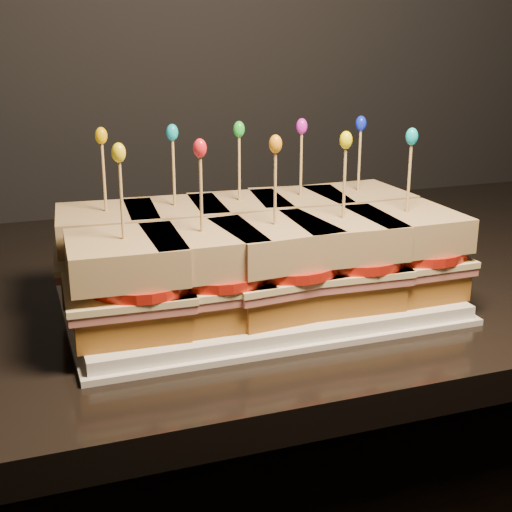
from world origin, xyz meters
name	(u,v)px	position (x,y,z in m)	size (l,w,h in m)	color
granite_slab	(260,279)	(-0.76, 1.68, 0.92)	(2.69, 0.66, 0.03)	black
platter	(256,298)	(-0.81, 1.56, 0.94)	(0.37, 0.23, 0.02)	white
platter_rim	(256,304)	(-0.81, 1.56, 0.94)	(0.38, 0.24, 0.01)	white
sandwich_0_bread_bot	(111,277)	(-0.95, 1.61, 0.96)	(0.10, 0.10, 0.03)	brown
sandwich_0_ham	(109,261)	(-0.95, 1.61, 0.98)	(0.11, 0.10, 0.01)	#B0625A
sandwich_0_cheese	(109,254)	(-0.95, 1.61, 0.99)	(0.11, 0.10, 0.01)	beige
sandwich_0_tomato	(121,248)	(-0.94, 1.61, 1.00)	(0.10, 0.10, 0.01)	red
sandwich_0_bread_top	(107,227)	(-0.95, 1.61, 1.02)	(0.10, 0.10, 0.03)	brown
sandwich_0_pick	(104,181)	(-0.95, 1.61, 1.06)	(0.00, 0.00, 0.09)	tan
sandwich_0_frill	(101,136)	(-0.95, 1.61, 1.11)	(0.01, 0.01, 0.02)	#E5A901
sandwich_1_bread_bot	(177,270)	(-0.88, 1.61, 0.96)	(0.10, 0.10, 0.03)	brown
sandwich_1_ham	(177,254)	(-0.88, 1.61, 0.98)	(0.11, 0.10, 0.01)	#B0625A
sandwich_1_cheese	(176,248)	(-0.88, 1.61, 0.99)	(0.11, 0.10, 0.01)	beige
sandwich_1_tomato	(189,241)	(-0.86, 1.61, 1.00)	(0.10, 0.10, 0.01)	red
sandwich_1_bread_top	(175,221)	(-0.88, 1.61, 1.02)	(0.10, 0.10, 0.03)	brown
sandwich_1_pick	(174,177)	(-0.88, 1.61, 1.06)	(0.00, 0.00, 0.09)	tan
sandwich_1_frill	(172,132)	(-0.88, 1.61, 1.11)	(0.01, 0.01, 0.02)	#10A6BF
sandwich_2_bread_bot	(240,263)	(-0.81, 1.61, 0.96)	(0.10, 0.10, 0.03)	brown
sandwich_2_ham	(240,248)	(-0.81, 1.61, 0.98)	(0.11, 0.10, 0.01)	#B0625A
sandwich_2_cheese	(240,241)	(-0.81, 1.61, 0.99)	(0.11, 0.10, 0.01)	beige
sandwich_2_tomato	(252,235)	(-0.79, 1.61, 1.00)	(0.10, 0.10, 0.01)	red
sandwich_2_bread_top	(240,216)	(-0.81, 1.61, 1.02)	(0.10, 0.10, 0.03)	brown
sandwich_2_pick	(239,172)	(-0.81, 1.61, 1.06)	(0.00, 0.00, 0.09)	tan
sandwich_2_frill	(239,129)	(-0.81, 1.61, 1.11)	(0.01, 0.01, 0.02)	green
sandwich_3_bread_bot	(299,256)	(-0.74, 1.61, 0.96)	(0.10, 0.10, 0.03)	brown
sandwich_3_ham	(300,241)	(-0.74, 1.61, 0.98)	(0.11, 0.10, 0.01)	#B0625A
sandwich_3_cheese	(300,235)	(-0.74, 1.61, 0.99)	(0.11, 0.10, 0.01)	beige
sandwich_3_tomato	(312,229)	(-0.72, 1.61, 1.00)	(0.10, 0.10, 0.01)	red
sandwich_3_bread_top	(300,210)	(-0.74, 1.61, 1.02)	(0.10, 0.10, 0.03)	brown
sandwich_3_pick	(301,168)	(-0.74, 1.61, 1.06)	(0.00, 0.00, 0.09)	tan
sandwich_3_frill	(302,126)	(-0.74, 1.61, 1.11)	(0.01, 0.01, 0.02)	#CB1AC2
sandwich_4_bread_bot	(355,250)	(-0.67, 1.61, 0.96)	(0.10, 0.10, 0.03)	brown
sandwich_4_ham	(356,236)	(-0.67, 1.61, 0.98)	(0.11, 0.10, 0.01)	#B0625A
sandwich_4_cheese	(356,230)	(-0.67, 1.61, 0.99)	(0.11, 0.10, 0.01)	beige
sandwich_4_tomato	(368,224)	(-0.65, 1.61, 1.00)	(0.10, 0.10, 0.01)	red
sandwich_4_bread_top	(357,205)	(-0.67, 1.61, 1.02)	(0.10, 0.10, 0.03)	brown
sandwich_4_pick	(359,164)	(-0.67, 1.61, 1.06)	(0.00, 0.00, 0.09)	tan
sandwich_4_frill	(361,123)	(-0.67, 1.61, 1.11)	(0.01, 0.01, 0.02)	#0E21DB
sandwich_5_bread_bot	(128,314)	(-0.95, 1.51, 0.96)	(0.10, 0.10, 0.03)	brown
sandwich_5_ham	(127,296)	(-0.95, 1.51, 0.98)	(0.11, 0.10, 0.01)	#B0625A
sandwich_5_cheese	(127,288)	(-0.95, 1.51, 0.99)	(0.11, 0.10, 0.01)	beige
sandwich_5_tomato	(141,281)	(-0.94, 1.50, 1.00)	(0.10, 0.10, 0.01)	red
sandwich_5_bread_top	(125,257)	(-0.95, 1.51, 1.02)	(0.10, 0.10, 0.03)	brown
sandwich_5_pick	(122,205)	(-0.95, 1.51, 1.06)	(0.00, 0.00, 0.09)	tan
sandwich_5_frill	(119,153)	(-0.95, 1.51, 1.11)	(0.01, 0.01, 0.02)	yellow
sandwich_6_bread_bot	(204,304)	(-0.88, 1.51, 0.96)	(0.10, 0.10, 0.03)	brown
sandwich_6_ham	(203,286)	(-0.88, 1.51, 0.98)	(0.11, 0.10, 0.01)	#B0625A
sandwich_6_cheese	(203,279)	(-0.88, 1.51, 0.99)	(0.11, 0.10, 0.01)	beige
sandwich_6_tomato	(217,272)	(-0.86, 1.50, 1.00)	(0.10, 0.10, 0.01)	red
sandwich_6_bread_top	(202,249)	(-0.88, 1.51, 1.02)	(0.10, 0.10, 0.03)	brown
sandwich_6_pick	(201,199)	(-0.88, 1.51, 1.06)	(0.00, 0.00, 0.09)	tan
sandwich_6_frill	(200,148)	(-0.88, 1.51, 1.11)	(0.01, 0.01, 0.02)	red
sandwich_7_bread_bot	(274,295)	(-0.81, 1.51, 0.96)	(0.10, 0.10, 0.03)	brown
sandwich_7_ham	(274,278)	(-0.81, 1.51, 0.98)	(0.11, 0.10, 0.01)	#B0625A
sandwich_7_cheese	(274,271)	(-0.81, 1.51, 0.99)	(0.11, 0.10, 0.01)	beige
sandwich_7_tomato	(289,264)	(-0.79, 1.50, 1.00)	(0.10, 0.10, 0.01)	red
sandwich_7_bread_top	(275,242)	(-0.81, 1.51, 1.02)	(0.10, 0.10, 0.03)	brown
sandwich_7_pick	(275,193)	(-0.81, 1.51, 1.06)	(0.00, 0.00, 0.09)	tan
sandwich_7_frill	(276,144)	(-0.81, 1.51, 1.11)	(0.01, 0.01, 0.02)	orange
sandwich_8_bread_bot	(340,287)	(-0.74, 1.51, 0.96)	(0.10, 0.10, 0.03)	brown
sandwich_8_ham	(341,270)	(-0.74, 1.51, 0.98)	(0.11, 0.10, 0.01)	#B0625A
sandwich_8_cheese	(341,263)	(-0.74, 1.51, 0.99)	(0.11, 0.10, 0.01)	beige
sandwich_8_tomato	(355,256)	(-0.72, 1.50, 1.00)	(0.10, 0.10, 0.01)	red
sandwich_8_bread_top	(342,235)	(-0.74, 1.51, 1.02)	(0.10, 0.10, 0.03)	brown
sandwich_8_pick	(344,188)	(-0.74, 1.51, 1.06)	(0.00, 0.00, 0.09)	tan
sandwich_8_frill	(346,140)	(-0.74, 1.51, 1.11)	(0.01, 0.01, 0.02)	#FBEC04
sandwich_9_bread_bot	(402,279)	(-0.67, 1.51, 0.96)	(0.10, 0.10, 0.03)	brown
sandwich_9_ham	(403,262)	(-0.67, 1.51, 0.98)	(0.11, 0.10, 0.01)	#B0625A
sandwich_9_cheese	(404,256)	(-0.67, 1.51, 0.99)	(0.11, 0.10, 0.01)	beige
sandwich_9_tomato	(418,249)	(-0.65, 1.50, 1.00)	(0.10, 0.10, 0.01)	red
sandwich_9_bread_top	(406,229)	(-0.67, 1.51, 1.02)	(0.10, 0.10, 0.03)	brown
sandwich_9_pick	(409,183)	(-0.67, 1.51, 1.06)	(0.00, 0.00, 0.09)	tan
sandwich_9_frill	(412,136)	(-0.67, 1.51, 1.11)	(0.01, 0.01, 0.02)	#0AB3C4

